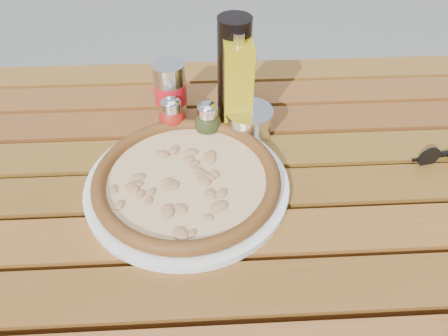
{
  "coord_description": "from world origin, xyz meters",
  "views": [
    {
      "loc": [
        -0.03,
        -0.55,
        1.31
      ],
      "look_at": [
        0.0,
        0.02,
        0.78
      ],
      "focal_mm": 35.0,
      "sensor_mm": 36.0,
      "label": 1
    }
  ],
  "objects_px": {
    "table": "(225,216)",
    "olive_oil_cruet": "(238,88)",
    "oregano_shaker": "(208,121)",
    "sunglasses": "(443,155)",
    "soda_can": "(170,91)",
    "parmesan_tin": "(249,122)",
    "pepper_shaker": "(172,116)",
    "pizza": "(187,179)",
    "dark_bottle": "(234,71)",
    "plate": "(187,185)"
  },
  "relations": [
    {
      "from": "table",
      "to": "olive_oil_cruet",
      "type": "bearing_deg",
      "value": 78.69
    },
    {
      "from": "oregano_shaker",
      "to": "sunglasses",
      "type": "height_order",
      "value": "oregano_shaker"
    },
    {
      "from": "table",
      "to": "soda_can",
      "type": "relative_size",
      "value": 11.67
    },
    {
      "from": "parmesan_tin",
      "to": "oregano_shaker",
      "type": "bearing_deg",
      "value": -178.02
    },
    {
      "from": "pepper_shaker",
      "to": "pizza",
      "type": "bearing_deg",
      "value": -79.67
    },
    {
      "from": "parmesan_tin",
      "to": "olive_oil_cruet",
      "type": "bearing_deg",
      "value": 136.85
    },
    {
      "from": "sunglasses",
      "to": "oregano_shaker",
      "type": "bearing_deg",
      "value": 157.23
    },
    {
      "from": "dark_bottle",
      "to": "olive_oil_cruet",
      "type": "bearing_deg",
      "value": -83.49
    },
    {
      "from": "oregano_shaker",
      "to": "table",
      "type": "bearing_deg",
      "value": -80.39
    },
    {
      "from": "table",
      "to": "plate",
      "type": "bearing_deg",
      "value": 176.65
    },
    {
      "from": "pizza",
      "to": "parmesan_tin",
      "type": "bearing_deg",
      "value": 50.43
    },
    {
      "from": "table",
      "to": "parmesan_tin",
      "type": "xyz_separation_m",
      "value": [
        0.06,
        0.15,
        0.11
      ]
    },
    {
      "from": "pepper_shaker",
      "to": "parmesan_tin",
      "type": "distance_m",
      "value": 0.15
    },
    {
      "from": "olive_oil_cruet",
      "to": "parmesan_tin",
      "type": "distance_m",
      "value": 0.07
    },
    {
      "from": "dark_bottle",
      "to": "olive_oil_cruet",
      "type": "distance_m",
      "value": 0.04
    },
    {
      "from": "pizza",
      "to": "sunglasses",
      "type": "distance_m",
      "value": 0.48
    },
    {
      "from": "soda_can",
      "to": "parmesan_tin",
      "type": "distance_m",
      "value": 0.18
    },
    {
      "from": "dark_bottle",
      "to": "sunglasses",
      "type": "relative_size",
      "value": 2.0
    },
    {
      "from": "oregano_shaker",
      "to": "sunglasses",
      "type": "xyz_separation_m",
      "value": [
        0.44,
        -0.1,
        -0.02
      ]
    },
    {
      "from": "plate",
      "to": "oregano_shaker",
      "type": "xyz_separation_m",
      "value": [
        0.04,
        0.15,
        0.03
      ]
    },
    {
      "from": "table",
      "to": "dark_bottle",
      "type": "distance_m",
      "value": 0.28
    },
    {
      "from": "dark_bottle",
      "to": "parmesan_tin",
      "type": "height_order",
      "value": "dark_bottle"
    },
    {
      "from": "sunglasses",
      "to": "parmesan_tin",
      "type": "bearing_deg",
      "value": 154.08
    },
    {
      "from": "soda_can",
      "to": "olive_oil_cruet",
      "type": "xyz_separation_m",
      "value": [
        0.14,
        -0.06,
        0.04
      ]
    },
    {
      "from": "plate",
      "to": "parmesan_tin",
      "type": "distance_m",
      "value": 0.19
    },
    {
      "from": "pepper_shaker",
      "to": "sunglasses",
      "type": "bearing_deg",
      "value": -13.0
    },
    {
      "from": "pizza",
      "to": "oregano_shaker",
      "type": "xyz_separation_m",
      "value": [
        0.04,
        0.15,
        0.02
      ]
    },
    {
      "from": "plate",
      "to": "table",
      "type": "bearing_deg",
      "value": -3.35
    },
    {
      "from": "olive_oil_cruet",
      "to": "plate",
      "type": "bearing_deg",
      "value": -120.84
    },
    {
      "from": "pepper_shaker",
      "to": "soda_can",
      "type": "relative_size",
      "value": 0.68
    },
    {
      "from": "pizza",
      "to": "olive_oil_cruet",
      "type": "distance_m",
      "value": 0.21
    },
    {
      "from": "table",
      "to": "pizza",
      "type": "distance_m",
      "value": 0.12
    },
    {
      "from": "pizza",
      "to": "sunglasses",
      "type": "relative_size",
      "value": 3.94
    },
    {
      "from": "dark_bottle",
      "to": "olive_oil_cruet",
      "type": "height_order",
      "value": "dark_bottle"
    },
    {
      "from": "pepper_shaker",
      "to": "oregano_shaker",
      "type": "distance_m",
      "value": 0.07
    },
    {
      "from": "oregano_shaker",
      "to": "dark_bottle",
      "type": "distance_m",
      "value": 0.11
    },
    {
      "from": "sunglasses",
      "to": "plate",
      "type": "bearing_deg",
      "value": 175.39
    },
    {
      "from": "soda_can",
      "to": "sunglasses",
      "type": "relative_size",
      "value": 1.09
    },
    {
      "from": "oregano_shaker",
      "to": "sunglasses",
      "type": "distance_m",
      "value": 0.45
    },
    {
      "from": "plate",
      "to": "pizza",
      "type": "distance_m",
      "value": 0.02
    },
    {
      "from": "pepper_shaker",
      "to": "olive_oil_cruet",
      "type": "distance_m",
      "value": 0.14
    },
    {
      "from": "oregano_shaker",
      "to": "parmesan_tin",
      "type": "distance_m",
      "value": 0.08
    },
    {
      "from": "pepper_shaker",
      "to": "sunglasses",
      "type": "distance_m",
      "value": 0.53
    },
    {
      "from": "parmesan_tin",
      "to": "dark_bottle",
      "type": "bearing_deg",
      "value": 113.24
    },
    {
      "from": "dark_bottle",
      "to": "olive_oil_cruet",
      "type": "xyz_separation_m",
      "value": [
        0.0,
        -0.04,
        -0.01
      ]
    },
    {
      "from": "sunglasses",
      "to": "soda_can",
      "type": "bearing_deg",
      "value": 150.57
    },
    {
      "from": "table",
      "to": "plate",
      "type": "xyz_separation_m",
      "value": [
        -0.07,
        0.0,
        0.08
      ]
    },
    {
      "from": "plate",
      "to": "parmesan_tin",
      "type": "relative_size",
      "value": 2.94
    },
    {
      "from": "soda_can",
      "to": "olive_oil_cruet",
      "type": "height_order",
      "value": "olive_oil_cruet"
    },
    {
      "from": "pizza",
      "to": "pepper_shaker",
      "type": "xyz_separation_m",
      "value": [
        -0.03,
        0.17,
        0.02
      ]
    }
  ]
}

